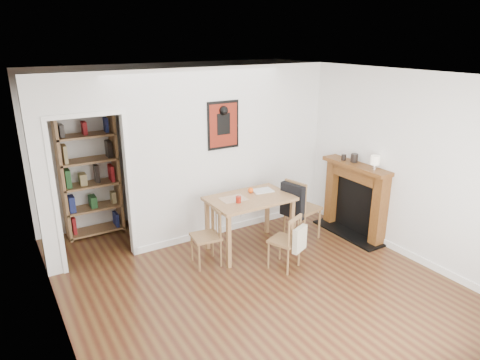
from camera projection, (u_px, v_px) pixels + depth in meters
ground at (248, 276)px, 5.64m from camera, size 5.20×5.20×0.00m
room_shell at (206, 157)px, 6.36m from camera, size 5.20×5.20×5.20m
dining_table at (250, 204)px, 6.15m from camera, size 1.20×0.76×0.82m
chair_left at (206, 237)px, 5.83m from camera, size 0.45×0.45×0.81m
chair_right at (302, 208)px, 6.54m from camera, size 0.64×0.59×0.98m
chair_front at (285, 241)px, 5.74m from camera, size 0.51×0.54×0.78m
bookshelf at (89, 173)px, 6.58m from camera, size 0.86×0.34×2.05m
fireplace at (356, 197)px, 6.70m from camera, size 0.45×1.25×1.16m
red_glass at (238, 199)px, 5.91m from camera, size 0.07×0.07×0.09m
orange_fruit at (251, 190)px, 6.28m from camera, size 0.08×0.08×0.08m
placemat at (233, 199)px, 6.06m from camera, size 0.37×0.28×0.00m
notebook at (263, 191)px, 6.36m from camera, size 0.33×0.26×0.01m
mantel_lamp at (375, 161)px, 6.20m from camera, size 0.13×0.13×0.21m
ceramic_jar_a at (354, 158)px, 6.57m from camera, size 0.11×0.11×0.13m
ceramic_jar_b at (344, 157)px, 6.68m from camera, size 0.08×0.08×0.09m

